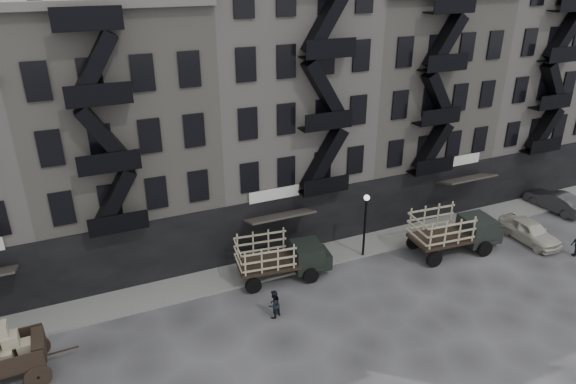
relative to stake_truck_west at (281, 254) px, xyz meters
name	(u,v)px	position (x,y,z in m)	size (l,w,h in m)	color
ground	(341,290)	(2.59, -2.58, -1.55)	(140.00, 140.00, 0.00)	#38383A
sidewalk	(312,257)	(2.59, 1.17, -1.48)	(55.00, 2.50, 0.15)	slate
building_midwest	(117,136)	(-7.41, 7.24, 5.95)	(10.00, 11.35, 16.20)	gray
building_center	(273,102)	(2.59, 7.24, 6.95)	(10.00, 11.35, 18.20)	gray
building_mideast	(399,102)	(12.59, 7.24, 5.95)	(10.00, 11.35, 16.20)	gray
building_east	(506,70)	(22.59, 7.24, 7.45)	(10.00, 11.35, 19.20)	gray
lamp_post	(365,217)	(5.59, 0.02, 1.23)	(0.36, 0.36, 4.28)	black
stake_truck_west	(281,254)	(0.00, 0.00, 0.00)	(5.61, 2.77, 2.72)	black
stake_truck_east	(454,228)	(11.08, -1.71, 0.14)	(6.07, 2.84, 2.97)	black
car_east	(530,231)	(16.68, -2.65, -0.82)	(1.73, 4.30, 1.47)	beige
car_far	(555,201)	(22.09, 0.02, -0.83)	(1.53, 4.38, 1.44)	#2A2A2D
pedestrian_mid	(274,304)	(-1.77, -3.23, -0.76)	(0.77, 0.60, 1.59)	black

